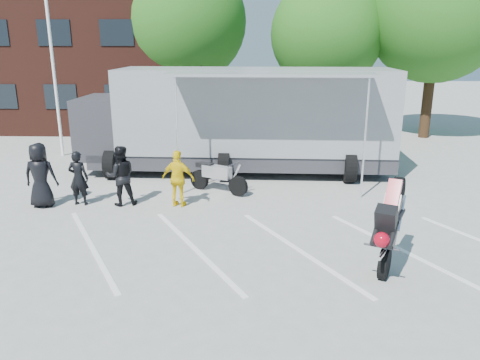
# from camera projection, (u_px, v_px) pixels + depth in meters

# --- Properties ---
(ground) EXTENTS (100.00, 100.00, 0.00)m
(ground) POSITION_uv_depth(u_px,v_px,m) (179.00, 268.00, 9.85)
(ground) COLOR #A3A39E
(ground) RESTS_ON ground
(parking_bay_lines) EXTENTS (18.09, 13.33, 0.01)m
(parking_bay_lines) POSITION_uv_depth(u_px,v_px,m) (186.00, 248.00, 10.81)
(parking_bay_lines) COLOR white
(parking_bay_lines) RESTS_ON ground
(office_building) EXTENTS (18.00, 8.00, 7.00)m
(office_building) POSITION_uv_depth(u_px,v_px,m) (52.00, 62.00, 26.44)
(office_building) COLOR #3F1C14
(office_building) RESTS_ON ground
(flagpole) EXTENTS (1.61, 0.12, 8.00)m
(flagpole) POSITION_uv_depth(u_px,v_px,m) (56.00, 29.00, 18.21)
(flagpole) COLOR white
(flagpole) RESTS_ON ground
(tree_left) EXTENTS (6.12, 6.12, 8.64)m
(tree_left) POSITION_uv_depth(u_px,v_px,m) (186.00, 22.00, 23.68)
(tree_left) COLOR #382314
(tree_left) RESTS_ON ground
(tree_mid) EXTENTS (5.44, 5.44, 7.68)m
(tree_mid) POSITION_uv_depth(u_px,v_px,m) (327.00, 34.00, 22.67)
(tree_mid) COLOR #382314
(tree_mid) RESTS_ON ground
(tree_right) EXTENTS (6.46, 6.46, 9.12)m
(tree_right) POSITION_uv_depth(u_px,v_px,m) (437.00, 13.00, 21.76)
(tree_right) COLOR #382314
(tree_right) RESTS_ON ground
(transporter_truck) EXTENTS (11.75, 5.87, 3.70)m
(transporter_truck) POSITION_uv_depth(u_px,v_px,m) (242.00, 172.00, 17.16)
(transporter_truck) COLOR gray
(transporter_truck) RESTS_ON ground
(parked_motorcycle) EXTENTS (2.20, 1.62, 1.11)m
(parked_motorcycle) POSITION_uv_depth(u_px,v_px,m) (218.00, 192.00, 14.83)
(parked_motorcycle) COLOR #BBBCC1
(parked_motorcycle) RESTS_ON ground
(stunt_bike_rider) EXTENTS (1.56, 2.01, 2.14)m
(stunt_bike_rider) POSITION_uv_depth(u_px,v_px,m) (390.00, 264.00, 10.04)
(stunt_bike_rider) COLOR black
(stunt_bike_rider) RESTS_ON ground
(spectator_leather_a) EXTENTS (0.93, 0.62, 1.87)m
(spectator_leather_a) POSITION_uv_depth(u_px,v_px,m) (40.00, 175.00, 13.30)
(spectator_leather_a) COLOR black
(spectator_leather_a) RESTS_ON ground
(spectator_leather_b) EXTENTS (0.61, 0.43, 1.60)m
(spectator_leather_b) POSITION_uv_depth(u_px,v_px,m) (78.00, 178.00, 13.50)
(spectator_leather_b) COLOR black
(spectator_leather_b) RESTS_ON ground
(spectator_leather_c) EXTENTS (1.02, 0.90, 1.76)m
(spectator_leather_c) POSITION_uv_depth(u_px,v_px,m) (121.00, 176.00, 13.46)
(spectator_leather_c) COLOR black
(spectator_leather_c) RESTS_ON ground
(spectator_hivis) EXTENTS (1.03, 0.58, 1.65)m
(spectator_hivis) POSITION_uv_depth(u_px,v_px,m) (178.00, 179.00, 13.35)
(spectator_hivis) COLOR yellow
(spectator_hivis) RESTS_ON ground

